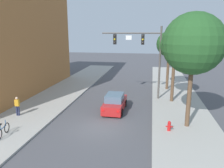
% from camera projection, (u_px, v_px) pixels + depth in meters
% --- Properties ---
extents(ground_plane, '(120.00, 120.00, 0.00)m').
position_uv_depth(ground_plane, '(99.00, 128.00, 16.75)').
color(ground_plane, '#4C4C51').
extents(sidewalk_left, '(5.00, 60.00, 0.15)m').
position_uv_depth(sidewalk_left, '(20.00, 121.00, 17.85)').
color(sidewalk_left, '#A8A59E').
rests_on(sidewalk_left, ground).
extents(sidewalk_right, '(5.00, 60.00, 0.15)m').
position_uv_depth(sidewalk_right, '(188.00, 134.00, 15.61)').
color(sidewalk_right, '#A8A59E').
rests_on(sidewalk_right, ground).
extents(traffic_signal_mast, '(6.13, 0.38, 7.50)m').
position_uv_depth(traffic_signal_mast, '(144.00, 49.00, 22.71)').
color(traffic_signal_mast, '#514C47').
rests_on(traffic_signal_mast, sidewalk_right).
extents(car_lead_red, '(1.88, 4.26, 1.60)m').
position_uv_depth(car_lead_red, '(115.00, 103.00, 20.27)').
color(car_lead_red, '#B21E1E').
rests_on(car_lead_red, ground).
extents(pedestrian_sidewalk_left_walker, '(0.36, 0.22, 1.64)m').
position_uv_depth(pedestrian_sidewalk_left_walker, '(17.00, 105.00, 18.59)').
color(pedestrian_sidewalk_left_walker, '#232847').
rests_on(pedestrian_sidewalk_left_walker, sidewalk_left).
extents(bicycle_leaning, '(0.36, 1.76, 0.98)m').
position_uv_depth(bicycle_leaning, '(3.00, 130.00, 15.04)').
color(bicycle_leaning, black).
rests_on(bicycle_leaning, sidewalk_left).
extents(fire_hydrant, '(0.48, 0.24, 0.72)m').
position_uv_depth(fire_hydrant, '(169.00, 126.00, 15.85)').
color(fire_hydrant, red).
rests_on(fire_hydrant, sidewalk_right).
extents(street_tree_nearest, '(4.35, 4.35, 8.31)m').
position_uv_depth(street_tree_nearest, '(194.00, 44.00, 15.32)').
color(street_tree_nearest, brown).
rests_on(street_tree_nearest, sidewalk_right).
extents(street_tree_second, '(2.90, 2.90, 7.09)m').
position_uv_depth(street_tree_second, '(175.00, 46.00, 21.46)').
color(street_tree_second, brown).
rests_on(street_tree_second, sidewalk_right).
extents(street_tree_third, '(3.03, 3.03, 7.05)m').
position_uv_depth(street_tree_third, '(169.00, 44.00, 26.29)').
color(street_tree_third, brown).
rests_on(street_tree_third, sidewalk_right).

